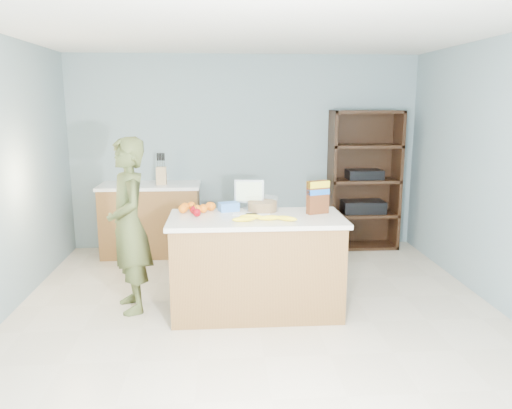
{
  "coord_description": "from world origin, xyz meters",
  "views": [
    {
      "loc": [
        -0.31,
        -4.02,
        1.9
      ],
      "look_at": [
        0.0,
        0.35,
        1.0
      ],
      "focal_mm": 35.0,
      "sensor_mm": 36.0,
      "label": 1
    }
  ],
  "objects": [
    {
      "name": "cereal_box",
      "position": [
        0.57,
        0.39,
        1.08
      ],
      "size": [
        0.22,
        0.14,
        0.3
      ],
      "color": "#592B14",
      "rests_on": "counter_peninsula"
    },
    {
      "name": "floor",
      "position": [
        0.0,
        0.0,
        0.0
      ],
      "size": [
        4.5,
        5.0,
        0.02
      ],
      "primitive_type": "cube",
      "color": "beige",
      "rests_on": "ground"
    },
    {
      "name": "knife_block",
      "position": [
        -1.05,
        2.14,
        1.02
      ],
      "size": [
        0.12,
        0.1,
        0.31
      ],
      "color": "tan",
      "rests_on": "back_cabinet"
    },
    {
      "name": "person",
      "position": [
        -1.15,
        0.45,
        0.8
      ],
      "size": [
        0.57,
        0.68,
        1.6
      ],
      "primitive_type": "imported",
      "rotation": [
        0.0,
        0.0,
        -1.2
      ],
      "color": "#434B25",
      "rests_on": "ground"
    },
    {
      "name": "bananas",
      "position": [
        0.04,
        0.14,
        0.92
      ],
      "size": [
        0.57,
        0.2,
        0.05
      ],
      "color": "yellow",
      "rests_on": "counter_peninsula"
    },
    {
      "name": "apples",
      "position": [
        -0.55,
        0.4,
        0.94
      ],
      "size": [
        0.11,
        0.19,
        0.07
      ],
      "color": "#91030C",
      "rests_on": "counter_peninsula"
    },
    {
      "name": "blue_carton",
      "position": [
        -0.24,
        0.55,
        0.94
      ],
      "size": [
        0.21,
        0.17,
        0.08
      ],
      "primitive_type": "cube",
      "rotation": [
        0.0,
        0.0,
        0.31
      ],
      "color": "blue",
      "rests_on": "counter_peninsula"
    },
    {
      "name": "shelving_unit",
      "position": [
        1.55,
        2.35,
        0.86
      ],
      "size": [
        0.9,
        0.4,
        1.8
      ],
      "color": "black",
      "rests_on": "ground"
    },
    {
      "name": "oranges",
      "position": [
        -0.53,
        0.54,
        0.94
      ],
      "size": [
        0.34,
        0.23,
        0.08
      ],
      "color": "orange",
      "rests_on": "counter_peninsula"
    },
    {
      "name": "walls",
      "position": [
        0.0,
        0.0,
        1.65
      ],
      "size": [
        4.52,
        5.02,
        2.51
      ],
      "color": "gray",
      "rests_on": "ground"
    },
    {
      "name": "tv",
      "position": [
        -0.04,
        0.63,
        1.06
      ],
      "size": [
        0.28,
        0.12,
        0.28
      ],
      "color": "silver",
      "rests_on": "counter_peninsula"
    },
    {
      "name": "salad_bowl",
      "position": [
        0.07,
        0.54,
        0.96
      ],
      "size": [
        0.3,
        0.3,
        0.13
      ],
      "color": "#267219",
      "rests_on": "counter_peninsula"
    },
    {
      "name": "envelopes",
      "position": [
        -0.04,
        0.4,
        0.9
      ],
      "size": [
        0.35,
        0.16,
        0.0
      ],
      "color": "white",
      "rests_on": "counter_peninsula"
    },
    {
      "name": "back_cabinet",
      "position": [
        -1.2,
        2.2,
        0.45
      ],
      "size": [
        1.24,
        0.62,
        0.9
      ],
      "color": "brown",
      "rests_on": "ground"
    },
    {
      "name": "counter_peninsula",
      "position": [
        0.0,
        0.3,
        0.42
      ],
      "size": [
        1.56,
        0.76,
        0.9
      ],
      "color": "brown",
      "rests_on": "ground"
    }
  ]
}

